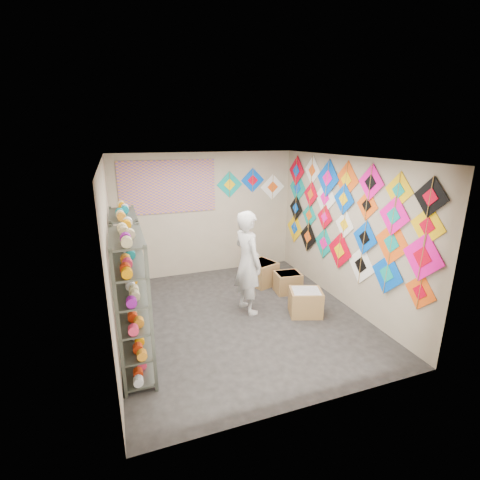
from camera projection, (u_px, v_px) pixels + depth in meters
name	position (u px, v px, depth m)	size (l,w,h in m)	color
ground	(240.00, 316.00, 6.07)	(4.50, 4.50, 0.00)	black
room_walls	(240.00, 225.00, 5.60)	(4.50, 4.50, 4.50)	tan
shelf_rack_front	(133.00, 305.00, 4.45)	(0.40, 1.10, 1.90)	#4C5147
shelf_rack_back	(128.00, 269.00, 5.63)	(0.40, 1.10, 1.90)	#4C5147
string_spools	(129.00, 279.00, 5.01)	(0.12, 2.36, 0.12)	#EB2C53
kite_wall_display	(342.00, 216.00, 6.28)	(0.06, 4.28, 2.08)	#F95710
back_wall_kites	(252.00, 184.00, 7.87)	(1.65, 0.02, 0.75)	#089585
poster	(168.00, 187.00, 7.24)	(2.00, 0.01, 1.10)	#6B479B
shopkeeper	(248.00, 262.00, 6.02)	(0.56, 0.74, 1.84)	beige
carton_a	(305.00, 302.00, 6.09)	(0.54, 0.45, 0.45)	#9E7445
carton_b	(288.00, 282.00, 6.97)	(0.50, 0.41, 0.41)	#9E7445
carton_c	(262.00, 273.00, 7.35)	(0.51, 0.56, 0.49)	#9E7445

